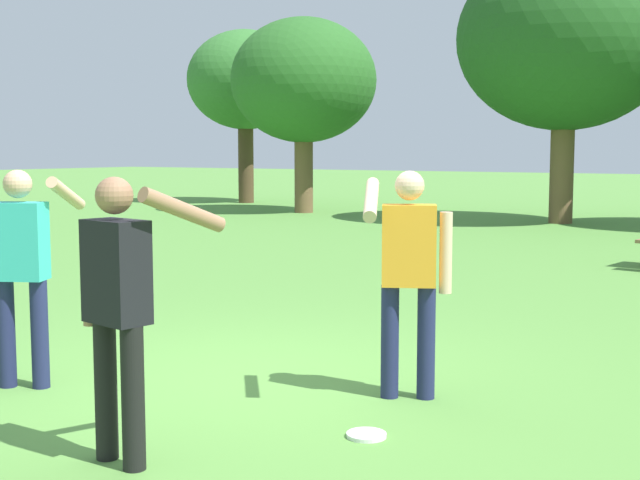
# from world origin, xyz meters

# --- Properties ---
(ground_plane) EXTENTS (120.00, 120.00, 0.00)m
(ground_plane) POSITION_xyz_m (0.00, 0.00, 0.00)
(ground_plane) COLOR #568E3D
(person_thrower) EXTENTS (0.56, 0.82, 1.64)m
(person_thrower) POSITION_xyz_m (-1.27, -1.06, 0.96)
(person_thrower) COLOR #1E234C
(person_thrower) RESTS_ON ground
(person_catcher) EXTENTS (0.56, 0.82, 1.64)m
(person_catcher) POSITION_xyz_m (1.31, 0.21, 0.96)
(person_catcher) COLOR #1E234C
(person_catcher) RESTS_ON ground
(person_bystander) EXTENTS (0.69, 0.66, 1.64)m
(person_bystander) POSITION_xyz_m (0.51, -1.83, 0.96)
(person_bystander) COLOR black
(person_bystander) RESTS_ON ground
(frisbee) EXTENTS (0.25, 0.25, 0.03)m
(frisbee) POSITION_xyz_m (1.47, -0.69, 0.01)
(frisbee) COLOR white
(frisbee) RESTS_ON ground
(tree_tall_left) EXTENTS (3.85, 3.85, 5.73)m
(tree_tall_left) POSITION_xyz_m (-13.55, 17.94, 4.05)
(tree_tall_left) COLOR #4C3823
(tree_tall_left) RESTS_ON ground
(tree_broad_center) EXTENTS (4.09, 4.09, 5.45)m
(tree_broad_center) POSITION_xyz_m (-9.41, 15.18, 3.68)
(tree_broad_center) COLOR brown
(tree_broad_center) RESTS_ON ground
(tree_far_right) EXTENTS (5.17, 5.17, 6.63)m
(tree_far_right) POSITION_xyz_m (-2.18, 15.55, 4.41)
(tree_far_right) COLOR brown
(tree_far_right) RESTS_ON ground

